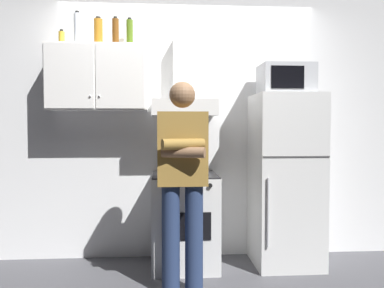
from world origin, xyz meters
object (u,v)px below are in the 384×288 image
upper_cabinet (98,78)px  range_hood (184,95)px  bottle_beer_brown (116,32)px  bottle_liquor_amber (98,32)px  microwave (286,80)px  bottle_spice_jar (62,38)px  stove_oven (185,220)px  bottle_vodka_clear (77,29)px  refrigerator (285,180)px  person_standing (182,178)px  bottle_olive_oil (130,33)px

upper_cabinet → range_hood: size_ratio=1.20×
bottle_beer_brown → bottle_liquor_amber: (-0.16, 0.04, 0.00)m
microwave → bottle_spice_jar: size_ratio=3.37×
stove_oven → bottle_vodka_clear: size_ratio=2.84×
stove_oven → microwave: 1.62m
range_hood → bottle_beer_brown: 0.86m
range_hood → bottle_liquor_amber: (-0.79, 0.01, 0.58)m
refrigerator → bottle_spice_jar: bearing=176.4°
range_hood → person_standing: range_hood is taller
bottle_liquor_amber → bottle_spice_jar: (-0.33, -0.01, -0.06)m
upper_cabinet → bottle_liquor_amber: (0.01, 0.01, 0.43)m
range_hood → refrigerator: (0.95, -0.13, -0.80)m
refrigerator → bottle_olive_oil: bottle_olive_oil is taller
microwave → bottle_olive_oil: 1.53m
bottle_olive_oil → bottle_spice_jar: bearing=-176.7°
upper_cabinet → microwave: upper_cabinet is taller
range_hood → microwave: 0.97m
person_standing → bottle_olive_oil: 1.56m
person_standing → microwave: bearing=32.0°
person_standing → bottle_beer_brown: bearing=129.5°
bottle_olive_oil → stove_oven: bearing=-18.0°
upper_cabinet → refrigerator: 2.00m
bottle_liquor_amber → range_hood: bearing=-0.8°
range_hood → refrigerator: bearing=-7.5°
stove_oven → bottle_vodka_clear: bottle_vodka_clear is taller
upper_cabinet → microwave: bearing=-3.5°
bottle_vodka_clear → range_hood: bearing=0.9°
upper_cabinet → microwave: 1.75m
stove_oven → microwave: microwave is taller
stove_oven → microwave: (0.95, 0.02, 1.31)m
upper_cabinet → microwave: (1.75, -0.11, -0.01)m
refrigerator → person_standing: 1.17m
bottle_beer_brown → range_hood: bearing=2.3°
stove_oven → refrigerator: refrigerator is taller
bottle_liquor_amber → stove_oven: bearing=-9.8°
stove_oven → refrigerator: 1.02m
upper_cabinet → bottle_spice_jar: bottle_spice_jar is taller
upper_cabinet → bottle_beer_brown: bearing=-8.2°
refrigerator → bottle_liquor_amber: (-1.74, 0.14, 1.38)m
stove_oven → person_standing: person_standing is taller
upper_cabinet → person_standing: (0.75, -0.73, -0.85)m
range_hood → bottle_spice_jar: 1.24m
stove_oven → bottle_vodka_clear: 2.02m
bottle_vodka_clear → bottle_beer_brown: bearing=-1.8°
upper_cabinet → bottle_spice_jar: size_ratio=6.32×
microwave → bottle_olive_oil: bottle_olive_oil is taller
refrigerator → bottle_vodka_clear: bottle_vodka_clear is taller
stove_oven → bottle_vodka_clear: (-0.98, 0.11, 1.76)m
range_hood → bottle_spice_jar: bearing=179.9°
range_hood → bottle_liquor_amber: size_ratio=2.81×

